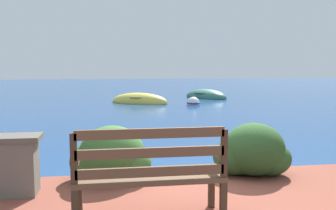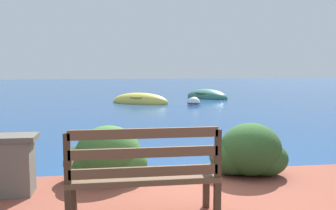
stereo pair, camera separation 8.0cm
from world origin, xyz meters
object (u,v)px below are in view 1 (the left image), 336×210
object	(u,v)px
park_bench	(150,172)
mooring_buoy	(193,103)
rowboat_nearest	(139,102)
rowboat_mid	(206,97)

from	to	relation	value
park_bench	mooring_buoy	xyz separation A→B (m)	(3.10, 11.93, -0.61)
rowboat_nearest	park_bench	bearing A→B (deg)	-64.26
park_bench	mooring_buoy	size ratio (longest dim) A/B	2.48
rowboat_mid	mooring_buoy	xyz separation A→B (m)	(-1.39, -3.24, 0.02)
mooring_buoy	park_bench	bearing A→B (deg)	-104.55
park_bench	rowboat_nearest	distance (m)	13.12
park_bench	rowboat_mid	bearing A→B (deg)	71.51
rowboat_nearest	mooring_buoy	distance (m)	2.47
rowboat_nearest	mooring_buoy	world-z (taller)	rowboat_nearest
rowboat_mid	mooring_buoy	world-z (taller)	rowboat_mid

